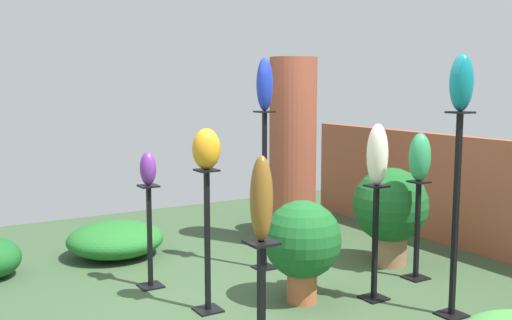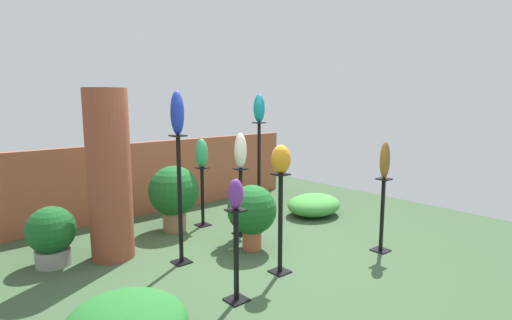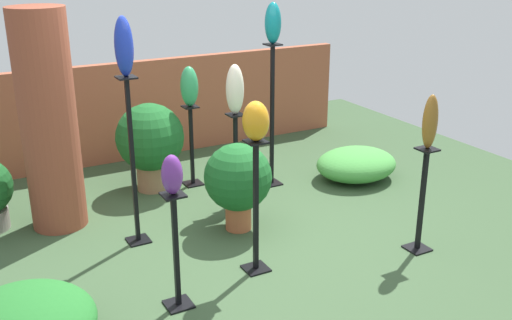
{
  "view_description": "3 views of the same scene",
  "coord_description": "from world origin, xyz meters",
  "views": [
    {
      "loc": [
        3.98,
        -2.45,
        1.8
      ],
      "look_at": [
        -0.3,
        0.13,
        1.16
      ],
      "focal_mm": 42.0,
      "sensor_mm": 36.0,
      "label": 1
    },
    {
      "loc": [
        -3.14,
        -3.48,
        1.94
      ],
      "look_at": [
        0.12,
        0.3,
        1.18
      ],
      "focal_mm": 28.0,
      "sensor_mm": 36.0,
      "label": 2
    },
    {
      "loc": [
        -2.27,
        -4.29,
        2.59
      ],
      "look_at": [
        0.19,
        0.18,
        0.73
      ],
      "focal_mm": 42.0,
      "sensor_mm": 36.0,
      "label": 3
    }
  ],
  "objects": [
    {
      "name": "pedestal_teal",
      "position": [
        0.93,
        1.17,
        0.74
      ],
      "size": [
        0.2,
        0.2,
        1.59
      ],
      "color": "black",
      "rests_on": "ground"
    },
    {
      "name": "art_vase_amber",
      "position": [
        -0.14,
        -0.42,
        1.3
      ],
      "size": [
        0.21,
        0.22,
        0.32
      ],
      "primitive_type": "ellipsoid",
      "color": "orange",
      "rests_on": "pedestal_amber"
    },
    {
      "name": "art_vase_jade",
      "position": [
        0.14,
        1.59,
        1.13
      ],
      "size": [
        0.19,
        0.2,
        0.44
      ],
      "primitive_type": "ellipsoid",
      "color": "#2D9356",
      "rests_on": "pedestal_jade"
    },
    {
      "name": "pedestal_cobalt",
      "position": [
        -0.84,
        0.55,
        0.71
      ],
      "size": [
        0.2,
        0.2,
        1.54
      ],
      "color": "black",
      "rests_on": "ground"
    },
    {
      "name": "art_vase_teal",
      "position": [
        0.93,
        1.17,
        1.81
      ],
      "size": [
        0.17,
        0.18,
        0.43
      ],
      "primitive_type": "ellipsoid",
      "color": "#0F727A",
      "rests_on": "pedestal_teal"
    },
    {
      "name": "brick_pillar",
      "position": [
        -1.39,
        1.26,
        1.04
      ],
      "size": [
        0.51,
        0.51,
        2.08
      ],
      "primitive_type": "cylinder",
      "color": "brown",
      "rests_on": "ground"
    },
    {
      "name": "pedestal_ivory",
      "position": [
        0.34,
        0.89,
        0.44
      ],
      "size": [
        0.2,
        0.2,
        0.97
      ],
      "color": "black",
      "rests_on": "ground"
    },
    {
      "name": "pedestal_amber",
      "position": [
        -0.14,
        -0.42,
        0.52
      ],
      "size": [
        0.2,
        0.2,
        1.14
      ],
      "color": "black",
      "rests_on": "ground"
    },
    {
      "name": "ground_plane",
      "position": [
        0.0,
        0.0,
        0.0
      ],
      "size": [
        8.0,
        8.0,
        0.0
      ],
      "primitive_type": "plane",
      "color": "#385133"
    },
    {
      "name": "art_vase_cobalt",
      "position": [
        -0.84,
        0.55,
        1.79
      ],
      "size": [
        0.16,
        0.16,
        0.5
      ],
      "primitive_type": "ellipsoid",
      "color": "#192D9E",
      "rests_on": "pedestal_cobalt"
    },
    {
      "name": "pedestal_jade",
      "position": [
        0.14,
        1.59,
        0.41
      ],
      "size": [
        0.2,
        0.2,
        0.92
      ],
      "color": "black",
      "rests_on": "ground"
    },
    {
      "name": "pedestal_violet",
      "position": [
        -0.91,
        -0.6,
        0.41
      ],
      "size": [
        0.2,
        0.2,
        0.92
      ],
      "color": "black",
      "rests_on": "ground"
    },
    {
      "name": "potted_plant_back_center",
      "position": [
        -2.03,
        1.49,
        0.38
      ],
      "size": [
        0.55,
        0.55,
        0.71
      ],
      "color": "gray",
      "rests_on": "ground"
    },
    {
      "name": "art_vase_bronze",
      "position": [
        1.3,
        -0.8,
        1.19
      ],
      "size": [
        0.13,
        0.12,
        0.47
      ],
      "primitive_type": "ellipsoid",
      "color": "brown",
      "rests_on": "pedestal_bronze"
    },
    {
      "name": "art_vase_violet",
      "position": [
        -0.91,
        -0.6,
        1.06
      ],
      "size": [
        0.15,
        0.14,
        0.29
      ],
      "primitive_type": "ellipsoid",
      "color": "#6B2D8C",
      "rests_on": "pedestal_violet"
    },
    {
      "name": "potted_plant_walkway_edge",
      "position": [
        0.09,
        0.34,
        0.51
      ],
      "size": [
        0.64,
        0.64,
        0.85
      ],
      "color": "#B25B38",
      "rests_on": "ground"
    },
    {
      "name": "art_vase_ivory",
      "position": [
        0.34,
        0.89,
        1.22
      ],
      "size": [
        0.18,
        0.17,
        0.5
      ],
      "primitive_type": "ellipsoid",
      "color": "beige",
      "rests_on": "pedestal_ivory"
    },
    {
      "name": "potted_plant_near_pillar",
      "position": [
        -0.3,
        1.68,
        0.57
      ],
      "size": [
        0.74,
        0.74,
        0.98
      ],
      "color": "#936B4C",
      "rests_on": "ground"
    },
    {
      "name": "brick_wall_back",
      "position": [
        0.0,
        2.78,
        0.62
      ],
      "size": [
        5.6,
        0.12,
        1.23
      ],
      "primitive_type": "cube",
      "color": "#9E5138",
      "rests_on": "ground"
    },
    {
      "name": "foliage_bed_east",
      "position": [
        -1.99,
        -0.57,
        0.18
      ],
      "size": [
        0.95,
        1.0,
        0.36
      ],
      "primitive_type": "ellipsoid",
      "color": "#236B28",
      "rests_on": "ground"
    }
  ]
}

